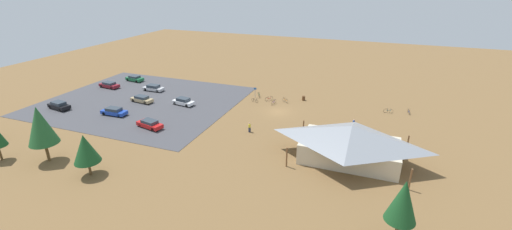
% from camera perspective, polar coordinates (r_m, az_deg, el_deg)
% --- Properties ---
extents(ground, '(160.00, 160.00, 0.00)m').
position_cam_1_polar(ground, '(61.84, 3.79, 0.56)').
color(ground, brown).
rests_on(ground, ground).
extents(parking_lot_asphalt, '(36.60, 31.31, 0.05)m').
position_cam_1_polar(parking_lot_asphalt, '(70.78, -18.57, 2.30)').
color(parking_lot_asphalt, '#424247').
rests_on(parking_lot_asphalt, ground).
extents(bike_pavilion, '(15.06, 9.61, 5.01)m').
position_cam_1_polar(bike_pavilion, '(46.38, 15.64, -4.28)').
color(bike_pavilion, beige).
rests_on(bike_pavilion, ground).
extents(trash_bin, '(0.60, 0.60, 0.90)m').
position_cam_1_polar(trash_bin, '(67.92, 8.04, 2.83)').
color(trash_bin, brown).
rests_on(trash_bin, ground).
extents(lot_sign, '(0.56, 0.08, 2.20)m').
position_cam_1_polar(lot_sign, '(68.53, -0.15, 4.09)').
color(lot_sign, '#99999E').
rests_on(lot_sign, ground).
extents(pine_far_west, '(2.79, 2.79, 6.82)m').
position_cam_1_polar(pine_far_west, '(33.14, 23.56, -13.20)').
color(pine_far_west, brown).
rests_on(pine_far_west, ground).
extents(pine_west, '(3.18, 3.18, 5.50)m').
position_cam_1_polar(pine_west, '(45.89, -26.86, -5.08)').
color(pine_west, brown).
rests_on(pine_west, ground).
extents(pine_midwest, '(3.71, 3.71, 7.80)m').
position_cam_1_polar(pine_midwest, '(51.49, -32.64, -1.48)').
color(pine_midwest, brown).
rests_on(pine_midwest, ground).
extents(bicycle_purple_lone_east, '(0.51, 1.74, 0.88)m').
position_cam_1_polar(bicycle_purple_lone_east, '(65.26, 3.01, 2.15)').
color(bicycle_purple_lone_east, black).
rests_on(bicycle_purple_lone_east, ground).
extents(bicycle_black_by_bin, '(1.63, 0.64, 0.81)m').
position_cam_1_polar(bicycle_black_by_bin, '(66.28, -0.21, 2.47)').
color(bicycle_black_by_bin, black).
rests_on(bicycle_black_by_bin, ground).
extents(bicycle_orange_lone_west, '(1.39, 1.05, 0.91)m').
position_cam_1_polar(bicycle_orange_lone_west, '(66.45, 4.99, 2.47)').
color(bicycle_orange_lone_west, black).
rests_on(bicycle_orange_lone_west, ground).
extents(bicycle_blue_front_row, '(0.50, 1.69, 0.77)m').
position_cam_1_polar(bicycle_blue_front_row, '(66.56, 24.39, 0.46)').
color(bicycle_blue_front_row, black).
rests_on(bicycle_blue_front_row, ground).
extents(bicycle_green_yard_front, '(1.01, 1.47, 0.84)m').
position_cam_1_polar(bicycle_green_yard_front, '(69.18, 0.53, 3.38)').
color(bicycle_green_yard_front, black).
rests_on(bicycle_green_yard_front, ground).
extents(bicycle_teal_near_porch, '(1.68, 0.48, 0.91)m').
position_cam_1_polar(bicycle_teal_near_porch, '(65.53, 21.43, 0.64)').
color(bicycle_teal_near_porch, black).
rests_on(bicycle_teal_near_porch, ground).
extents(bicycle_red_edge_south, '(1.22, 1.34, 0.88)m').
position_cam_1_polar(bicycle_red_edge_south, '(67.13, 2.21, 2.76)').
color(bicycle_red_edge_south, black).
rests_on(bicycle_red_edge_south, ground).
extents(car_blue_back_corner, '(4.68, 1.94, 1.36)m').
position_cam_1_polar(car_blue_back_corner, '(65.00, -22.85, 0.57)').
color(car_blue_back_corner, '#1E42B2').
rests_on(car_blue_back_corner, parking_lot_asphalt).
extents(car_tan_second_row, '(4.72, 2.22, 1.29)m').
position_cam_1_polar(car_tan_second_row, '(69.74, -18.72, 2.57)').
color(car_tan_second_row, tan).
rests_on(car_tan_second_row, parking_lot_asphalt).
extents(car_white_by_curb, '(4.48, 2.33, 1.40)m').
position_cam_1_polar(car_white_by_curb, '(66.11, -12.17, 2.25)').
color(car_white_by_curb, white).
rests_on(car_white_by_curb, parking_lot_asphalt).
extents(car_green_near_entry, '(4.47, 2.39, 1.32)m').
position_cam_1_polar(car_green_near_entry, '(84.62, -19.80, 5.84)').
color(car_green_near_entry, '#1E6B3D').
rests_on(car_green_near_entry, parking_lot_asphalt).
extents(car_red_inner_stall, '(4.89, 2.72, 1.33)m').
position_cam_1_polar(car_red_inner_stall, '(57.52, -17.51, -1.45)').
color(car_red_inner_stall, red).
rests_on(car_red_inner_stall, parking_lot_asphalt).
extents(car_silver_mid_lot, '(4.53, 1.83, 1.33)m').
position_cam_1_polar(car_silver_mid_lot, '(76.05, -16.94, 4.42)').
color(car_silver_mid_lot, '#BCBCC1').
rests_on(car_silver_mid_lot, parking_lot_asphalt).
extents(car_black_far_end, '(4.68, 2.46, 1.45)m').
position_cam_1_polar(car_black_far_end, '(72.46, -30.31, 1.41)').
color(car_black_far_end, black).
rests_on(car_black_far_end, parking_lot_asphalt).
extents(car_maroon_front_row, '(4.76, 2.25, 1.31)m').
position_cam_1_polar(car_maroon_front_row, '(81.54, -23.53, 4.69)').
color(car_maroon_front_row, maroon).
rests_on(car_maroon_front_row, parking_lot_asphalt).
extents(visitor_crossing_yard, '(0.36, 0.39, 1.87)m').
position_cam_1_polar(visitor_crossing_yard, '(56.28, 16.13, -1.52)').
color(visitor_crossing_yard, '#2D3347').
rests_on(visitor_crossing_yard, ground).
extents(visitor_near_lot, '(0.40, 0.39, 1.60)m').
position_cam_1_polar(visitor_near_lot, '(53.44, -1.10, -2.06)').
color(visitor_near_lot, '#2D3347').
rests_on(visitor_near_lot, ground).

